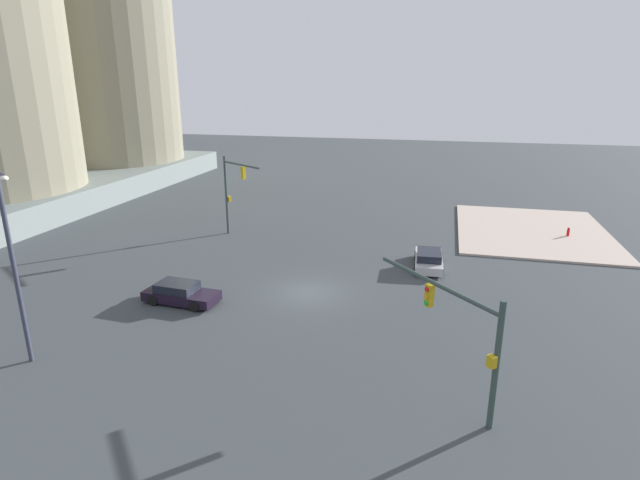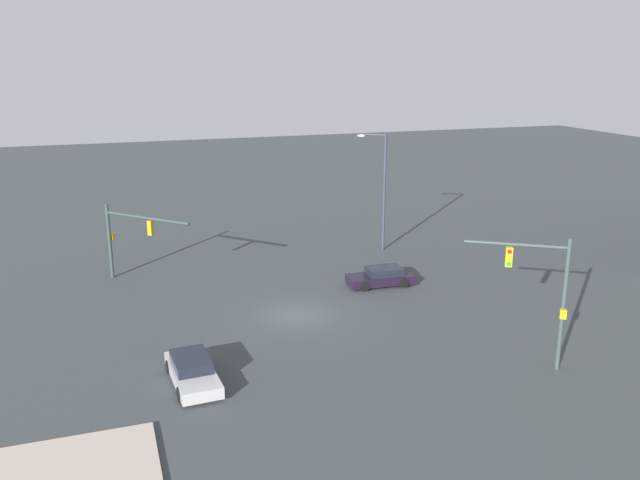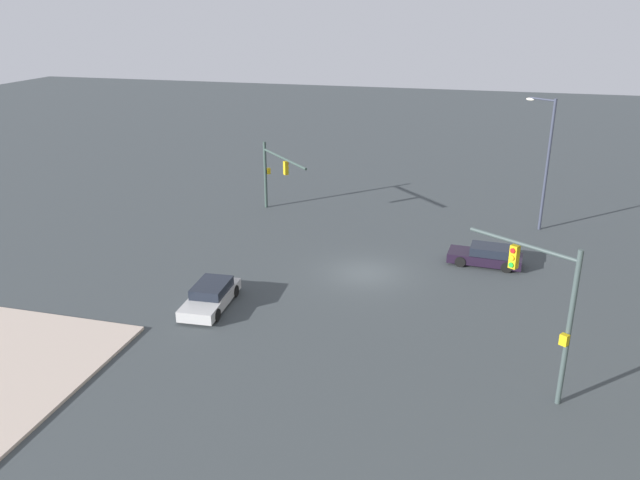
{
  "view_description": "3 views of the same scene",
  "coord_description": "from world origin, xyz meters",
  "px_view_note": "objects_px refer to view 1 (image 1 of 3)",
  "views": [
    {
      "loc": [
        -27.38,
        -7.56,
        12.23
      ],
      "look_at": [
        0.95,
        -0.52,
        3.08
      ],
      "focal_mm": 28.6,
      "sensor_mm": 36.0,
      "label": 1
    },
    {
      "loc": [
        33.96,
        -10.21,
        14.41
      ],
      "look_at": [
        -2.31,
        2.22,
        3.7
      ],
      "focal_mm": 37.0,
      "sensor_mm": 36.0,
      "label": 2
    },
    {
      "loc": [
        33.21,
        6.21,
        14.74
      ],
      "look_at": [
        0.97,
        -2.45,
        2.18
      ],
      "focal_mm": 35.5,
      "sensor_mm": 36.0,
      "label": 3
    }
  ],
  "objects_px": {
    "sedan_car_waiting_far": "(180,293)",
    "fire_hydrant_on_curb": "(568,232)",
    "streetlamp_curved_arm": "(13,256)",
    "sedan_car_approaching": "(429,259)",
    "traffic_signal_opposite_side": "(232,185)",
    "traffic_signal_near_corner": "(463,325)"
  },
  "relations": [
    {
      "from": "traffic_signal_near_corner",
      "to": "streetlamp_curved_arm",
      "type": "height_order",
      "value": "streetlamp_curved_arm"
    },
    {
      "from": "traffic_signal_near_corner",
      "to": "sedan_car_approaching",
      "type": "relative_size",
      "value": 1.16
    },
    {
      "from": "traffic_signal_opposite_side",
      "to": "sedan_car_waiting_far",
      "type": "relative_size",
      "value": 1.47
    },
    {
      "from": "fire_hydrant_on_curb",
      "to": "sedan_car_waiting_far",
      "type": "bearing_deg",
      "value": 128.21
    },
    {
      "from": "fire_hydrant_on_curb",
      "to": "sedan_car_approaching",
      "type": "bearing_deg",
      "value": 132.31
    },
    {
      "from": "traffic_signal_opposite_side",
      "to": "traffic_signal_near_corner",
      "type": "bearing_deg",
      "value": -14.27
    },
    {
      "from": "traffic_signal_near_corner",
      "to": "fire_hydrant_on_curb",
      "type": "bearing_deg",
      "value": -62.83
    },
    {
      "from": "sedan_car_approaching",
      "to": "fire_hydrant_on_curb",
      "type": "relative_size",
      "value": 6.51
    },
    {
      "from": "sedan_car_waiting_far",
      "to": "fire_hydrant_on_curb",
      "type": "distance_m",
      "value": 30.94
    },
    {
      "from": "fire_hydrant_on_curb",
      "to": "traffic_signal_near_corner",
      "type": "bearing_deg",
      "value": 160.45
    },
    {
      "from": "traffic_signal_near_corner",
      "to": "sedan_car_waiting_far",
      "type": "distance_m",
      "value": 16.76
    },
    {
      "from": "traffic_signal_near_corner",
      "to": "sedan_car_waiting_far",
      "type": "bearing_deg",
      "value": 25.05
    },
    {
      "from": "sedan_car_approaching",
      "to": "fire_hydrant_on_curb",
      "type": "xyz_separation_m",
      "value": [
        9.76,
        -10.72,
        -0.09
      ]
    },
    {
      "from": "streetlamp_curved_arm",
      "to": "sedan_car_waiting_far",
      "type": "xyz_separation_m",
      "value": [
        7.59,
        -3.29,
        -4.54
      ]
    },
    {
      "from": "traffic_signal_opposite_side",
      "to": "sedan_car_approaching",
      "type": "relative_size",
      "value": 1.4
    },
    {
      "from": "traffic_signal_near_corner",
      "to": "fire_hydrant_on_curb",
      "type": "relative_size",
      "value": 7.56
    },
    {
      "from": "traffic_signal_near_corner",
      "to": "fire_hydrant_on_curb",
      "type": "xyz_separation_m",
      "value": [
        25.24,
        -8.96,
        -2.94
      ]
    },
    {
      "from": "streetlamp_curved_arm",
      "to": "sedan_car_approaching",
      "type": "xyz_separation_m",
      "value": [
        16.98,
        -16.88,
        -4.53
      ]
    },
    {
      "from": "traffic_signal_near_corner",
      "to": "traffic_signal_opposite_side",
      "type": "xyz_separation_m",
      "value": [
        19.27,
        17.6,
        0.77
      ]
    },
    {
      "from": "traffic_signal_opposite_side",
      "to": "fire_hydrant_on_curb",
      "type": "relative_size",
      "value": 9.12
    },
    {
      "from": "sedan_car_approaching",
      "to": "fire_hydrant_on_curb",
      "type": "distance_m",
      "value": 14.49
    },
    {
      "from": "traffic_signal_opposite_side",
      "to": "streetlamp_curved_arm",
      "type": "distance_m",
      "value": 20.81
    }
  ]
}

